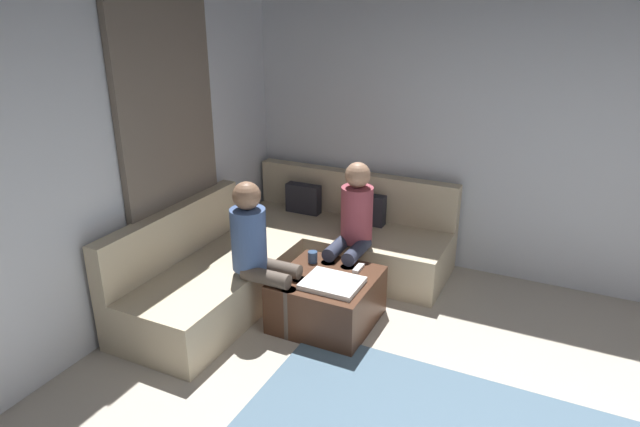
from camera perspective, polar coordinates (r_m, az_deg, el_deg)
The scene contains 10 objects.
wall_back at distance 5.23m, azimuth 23.10°, elevation 6.99°, with size 6.00×0.12×2.70m, color silver.
wall_left at distance 3.99m, azimuth -28.32°, elevation 1.99°, with size 0.12×6.00×2.70m, color silver.
curtain_panel at distance 4.78m, azimuth -15.03°, elevation 5.48°, with size 0.06×1.10×2.50m, color #726659.
sectional_couch at distance 5.14m, azimuth -3.32°, elevation -4.21°, with size 2.10×2.55×0.87m.
ottoman at distance 4.55m, azimuth 0.73°, elevation -8.82°, with size 0.76×0.76×0.42m, color #4C2D1E.
folded_blanket at distance 4.31m, azimuth 1.27°, elevation -7.19°, with size 0.44×0.36×0.04m, color white.
coffee_mug at distance 4.66m, azimuth -0.77°, elevation -4.49°, with size 0.08×0.08×0.10m, color #334C72.
game_remote at distance 4.56m, azimuth 3.98°, elevation -5.64°, with size 0.05×0.15×0.02m, color white.
person_on_couch_back at distance 4.79m, azimuth 3.35°, elevation -1.27°, with size 0.30×0.60×1.20m.
person_on_couch_side at distance 4.37m, azimuth -6.23°, elevation -3.71°, with size 0.60×0.30×1.20m.
Camera 1 is at (0.21, -2.16, 2.50)m, focal length 31.05 mm.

